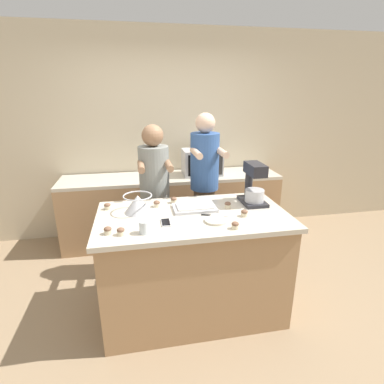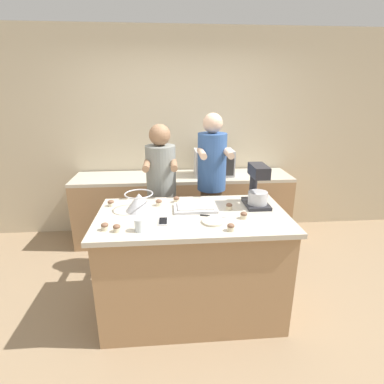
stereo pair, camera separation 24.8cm
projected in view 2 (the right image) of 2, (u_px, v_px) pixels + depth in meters
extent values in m
plane|color=#937A5B|center=(192.00, 308.00, 2.80)|extent=(16.00, 16.00, 0.00)
cube|color=beige|center=(181.00, 136.00, 4.07)|extent=(10.00, 0.06, 2.70)
cube|color=#A87F56|center=(192.00, 266.00, 2.66)|extent=(1.53, 0.82, 0.91)
cube|color=beige|center=(192.00, 216.00, 2.50)|extent=(1.59, 0.87, 0.04)
cube|color=#A87F56|center=(183.00, 208.00, 4.04)|extent=(2.80, 0.60, 0.85)
cube|color=beige|center=(183.00, 177.00, 3.89)|extent=(2.80, 0.60, 0.04)
cylinder|color=#33384C|center=(163.00, 233.00, 3.31)|extent=(0.24, 0.24, 0.88)
cylinder|color=gray|center=(161.00, 171.00, 3.09)|extent=(0.31, 0.31, 0.53)
sphere|color=#936B4C|center=(160.00, 135.00, 2.97)|extent=(0.22, 0.22, 0.22)
cylinder|color=#936B4C|center=(147.00, 165.00, 2.88)|extent=(0.06, 0.34, 0.06)
cylinder|color=#936B4C|center=(174.00, 164.00, 2.90)|extent=(0.06, 0.34, 0.06)
cylinder|color=brown|center=(210.00, 229.00, 3.35)|extent=(0.23, 0.23, 0.94)
cylinder|color=#335693|center=(212.00, 162.00, 3.10)|extent=(0.30, 0.30, 0.59)
sphere|color=#DBB293|center=(213.00, 123.00, 2.97)|extent=(0.20, 0.20, 0.20)
cylinder|color=#DBB293|center=(202.00, 153.00, 2.89)|extent=(0.06, 0.34, 0.06)
cylinder|color=#DBB293|center=(228.00, 153.00, 2.91)|extent=(0.06, 0.34, 0.06)
cube|color=#232328|center=(256.00, 204.00, 2.68)|extent=(0.20, 0.30, 0.03)
cylinder|color=#232328|center=(253.00, 185.00, 2.75)|extent=(0.07, 0.07, 0.24)
cube|color=#232328|center=(259.00, 171.00, 2.57)|extent=(0.13, 0.26, 0.10)
cylinder|color=#BCBCC1|center=(258.00, 198.00, 2.62)|extent=(0.17, 0.17, 0.11)
cone|color=#BCBCC1|center=(139.00, 202.00, 2.55)|extent=(0.24, 0.24, 0.15)
torus|color=#BCBCC1|center=(139.00, 194.00, 2.53)|extent=(0.24, 0.24, 0.01)
cube|color=#BCBCC1|center=(195.00, 208.00, 2.59)|extent=(0.37, 0.24, 0.02)
cube|color=white|center=(195.00, 206.00, 2.59)|extent=(0.30, 0.19, 0.02)
cube|color=#B7B7BC|center=(214.00, 162.00, 3.86)|extent=(0.49, 0.34, 0.33)
cube|color=black|center=(212.00, 166.00, 3.70)|extent=(0.34, 0.01, 0.26)
cube|color=#2D2D2D|center=(230.00, 165.00, 3.72)|extent=(0.10, 0.01, 0.26)
cube|color=silver|center=(163.00, 221.00, 2.34)|extent=(0.07, 0.15, 0.01)
cube|color=black|center=(163.00, 221.00, 2.34)|extent=(0.06, 0.13, 0.00)
cylinder|color=silver|center=(140.00, 225.00, 2.18)|extent=(0.07, 0.07, 0.09)
cylinder|color=beige|center=(213.00, 221.00, 2.33)|extent=(0.18, 0.18, 0.02)
cube|color=#BCBCC1|center=(218.00, 217.00, 2.44)|extent=(0.14, 0.06, 0.01)
cube|color=black|center=(205.00, 216.00, 2.46)|extent=(0.08, 0.04, 0.01)
cylinder|color=beige|center=(231.00, 229.00, 2.20)|extent=(0.05, 0.05, 0.03)
ellipsoid|color=brown|center=(231.00, 226.00, 2.19)|extent=(0.06, 0.06, 0.03)
cylinder|color=beige|center=(159.00, 204.00, 2.68)|extent=(0.05, 0.05, 0.03)
ellipsoid|color=brown|center=(159.00, 201.00, 2.67)|extent=(0.06, 0.06, 0.03)
cylinder|color=beige|center=(117.00, 230.00, 2.18)|extent=(0.05, 0.05, 0.03)
ellipsoid|color=brown|center=(117.00, 227.00, 2.17)|extent=(0.06, 0.06, 0.03)
cylinder|color=beige|center=(176.00, 201.00, 2.75)|extent=(0.05, 0.05, 0.03)
ellipsoid|color=brown|center=(176.00, 198.00, 2.75)|extent=(0.06, 0.06, 0.03)
cylinder|color=beige|center=(105.00, 228.00, 2.21)|extent=(0.05, 0.05, 0.03)
ellipsoid|color=brown|center=(105.00, 225.00, 2.20)|extent=(0.06, 0.06, 0.03)
cylinder|color=beige|center=(244.00, 217.00, 2.41)|extent=(0.05, 0.05, 0.03)
ellipsoid|color=brown|center=(244.00, 214.00, 2.40)|extent=(0.06, 0.06, 0.03)
cylinder|color=beige|center=(229.00, 208.00, 2.59)|extent=(0.05, 0.05, 0.03)
ellipsoid|color=brown|center=(229.00, 205.00, 2.58)|extent=(0.06, 0.06, 0.03)
cylinder|color=beige|center=(111.00, 204.00, 2.66)|extent=(0.05, 0.05, 0.03)
ellipsoid|color=brown|center=(111.00, 202.00, 2.66)|extent=(0.06, 0.06, 0.03)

